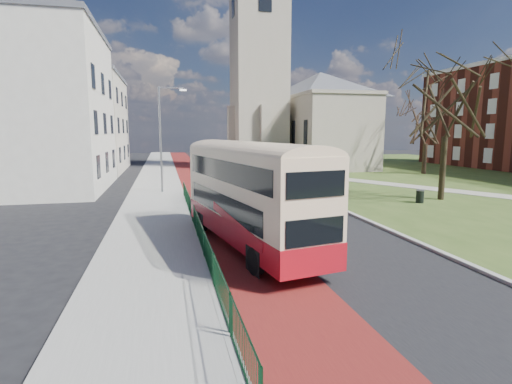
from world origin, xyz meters
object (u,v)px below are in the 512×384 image
object	(u,v)px
winter_tree_near	(449,85)
winter_tree_far	(427,120)
streetlamp	(162,134)
litter_bin	(420,196)
bus	(249,191)

from	to	relation	value
winter_tree_near	winter_tree_far	bearing A→B (deg)	57.82
streetlamp	litter_bin	bearing A→B (deg)	-27.24
litter_bin	winter_tree_far	bearing A→B (deg)	53.67
streetlamp	winter_tree_far	xyz separation A→B (m)	(28.63, 7.85, 1.47)
bus	winter_tree_near	distance (m)	18.42
winter_tree_far	bus	bearing A→B (deg)	-136.67
streetlamp	winter_tree_near	distance (m)	20.61
winter_tree_near	litter_bin	bearing A→B (deg)	-158.89
winter_tree_near	litter_bin	xyz separation A→B (m)	(-2.29, -0.89, -7.35)
bus	litter_bin	bearing A→B (deg)	18.69
streetlamp	bus	bearing A→B (deg)	-78.12
streetlamp	bus	size ratio (longest dim) A/B	0.78
winter_tree_far	litter_bin	distance (m)	21.09
bus	litter_bin	distance (m)	15.28
winter_tree_far	litter_bin	world-z (taller)	winter_tree_far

